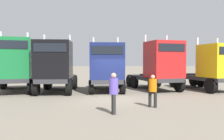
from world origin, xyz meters
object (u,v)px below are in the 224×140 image
at_px(semi_truck_red, 160,66).
at_px(visitor_with_camera, 114,90).
at_px(semi_truck_black, 55,66).
at_px(visitor_in_hivis, 153,89).
at_px(semi_truck_navy, 106,67).
at_px(semi_truck_green, 14,65).
at_px(semi_truck_yellow, 212,67).

distance_m(semi_truck_red, visitor_with_camera, 8.83).
distance_m(semi_truck_black, visitor_in_hivis, 8.10).
bearing_deg(visitor_in_hivis, semi_truck_red, -168.58).
relative_size(semi_truck_navy, visitor_with_camera, 3.27).
bearing_deg(visitor_in_hivis, semi_truck_green, -94.50).
relative_size(semi_truck_red, visitor_with_camera, 3.44).
bearing_deg(semi_truck_red, semi_truck_yellow, 72.64).
distance_m(semi_truck_yellow, visitor_in_hivis, 8.74).
bearing_deg(semi_truck_black, visitor_in_hivis, 45.98).
bearing_deg(semi_truck_green, semi_truck_red, 77.69).
height_order(semi_truck_black, semi_truck_yellow, semi_truck_black).
distance_m(semi_truck_navy, semi_truck_yellow, 8.30).
relative_size(semi_truck_yellow, visitor_with_camera, 3.62).
xyz_separation_m(semi_truck_green, semi_truck_black, (3.05, -0.49, -0.08)).
bearing_deg(semi_truck_yellow, semi_truck_red, -107.59).
relative_size(semi_truck_navy, semi_truck_yellow, 0.90).
relative_size(semi_truck_green, semi_truck_black, 1.15).
height_order(semi_truck_black, visitor_with_camera, semi_truck_black).
relative_size(semi_truck_red, visitor_in_hivis, 3.79).
distance_m(semi_truck_navy, semi_truck_red, 4.24).
height_order(semi_truck_red, visitor_with_camera, semi_truck_red).
bearing_deg(semi_truck_red, semi_truck_black, -97.32).
distance_m(semi_truck_black, visitor_with_camera, 7.90).
distance_m(semi_truck_red, semi_truck_yellow, 4.10).
xyz_separation_m(semi_truck_green, semi_truck_yellow, (15.05, -0.14, -0.19)).
bearing_deg(semi_truck_yellow, visitor_with_camera, -61.50).
height_order(semi_truck_green, visitor_in_hivis, semi_truck_green).
bearing_deg(visitor_with_camera, semi_truck_green, 129.34).
xyz_separation_m(semi_truck_black, semi_truck_red, (7.91, 0.70, -0.02)).
xyz_separation_m(semi_truck_yellow, visitor_in_hivis, (-6.28, -6.00, -0.92)).
xyz_separation_m(semi_truck_black, semi_truck_yellow, (11.99, 0.35, -0.11)).
xyz_separation_m(semi_truck_green, semi_truck_red, (10.97, 0.21, -0.10)).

